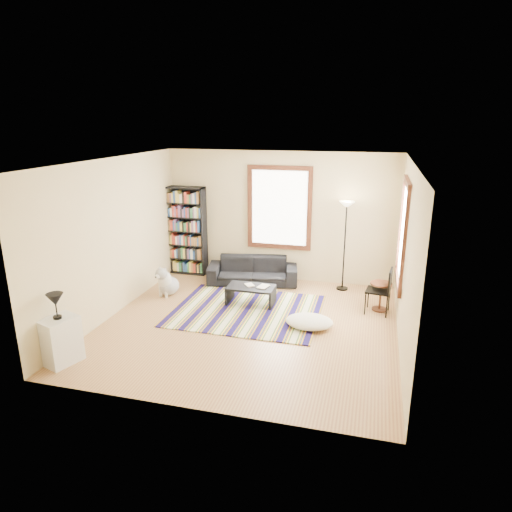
% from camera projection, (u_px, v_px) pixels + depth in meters
% --- Properties ---
extents(floor, '(5.00, 5.00, 0.10)m').
position_uv_depth(floor, '(249.00, 327.00, 7.96)').
color(floor, tan).
rests_on(floor, ground).
extents(ceiling, '(5.00, 5.00, 0.10)m').
position_uv_depth(ceiling, '(248.00, 158.00, 7.12)').
color(ceiling, white).
rests_on(ceiling, floor).
extents(wall_back, '(5.00, 0.10, 2.80)m').
position_uv_depth(wall_back, '(280.00, 216.00, 9.90)').
color(wall_back, '#CEBE8B').
rests_on(wall_back, floor).
extents(wall_front, '(5.00, 0.10, 2.80)m').
position_uv_depth(wall_front, '(188.00, 306.00, 5.18)').
color(wall_front, '#CEBE8B').
rests_on(wall_front, floor).
extents(wall_left, '(0.10, 5.00, 2.80)m').
position_uv_depth(wall_left, '(111.00, 237.00, 8.17)').
color(wall_left, '#CEBE8B').
rests_on(wall_left, floor).
extents(wall_right, '(0.10, 5.00, 2.80)m').
position_uv_depth(wall_right, '(410.00, 259.00, 6.92)').
color(wall_right, '#CEBE8B').
rests_on(wall_right, floor).
extents(window_back, '(1.20, 0.06, 1.60)m').
position_uv_depth(window_back, '(279.00, 208.00, 9.77)').
color(window_back, white).
rests_on(window_back, wall_back).
extents(window_right, '(0.06, 1.20, 1.60)m').
position_uv_depth(window_right, '(403.00, 233.00, 7.62)').
color(window_right, white).
rests_on(window_right, wall_right).
extents(rug, '(2.70, 2.16, 0.02)m').
position_uv_depth(rug, '(246.00, 310.00, 8.50)').
color(rug, '#140D41').
rests_on(rug, floor).
extents(sofa, '(1.11, 2.03, 0.56)m').
position_uv_depth(sofa, '(253.00, 270.00, 9.88)').
color(sofa, black).
rests_on(sofa, floor).
extents(bookshelf, '(0.90, 0.30, 2.00)m').
position_uv_depth(bookshelf, '(186.00, 231.00, 10.32)').
color(bookshelf, black).
rests_on(bookshelf, floor).
extents(coffee_table, '(0.93, 0.55, 0.36)m').
position_uv_depth(coffee_table, '(251.00, 295.00, 8.77)').
color(coffee_table, black).
rests_on(coffee_table, floor).
extents(book_a, '(0.25, 0.24, 0.02)m').
position_uv_depth(book_a, '(246.00, 285.00, 8.74)').
color(book_a, beige).
rests_on(book_a, coffee_table).
extents(book_b, '(0.24, 0.29, 0.02)m').
position_uv_depth(book_b, '(259.00, 286.00, 8.73)').
color(book_b, beige).
rests_on(book_b, coffee_table).
extents(floor_cushion, '(0.90, 0.73, 0.20)m').
position_uv_depth(floor_cushion, '(309.00, 322.00, 7.82)').
color(floor_cushion, white).
rests_on(floor_cushion, floor).
extents(floor_lamp, '(0.34, 0.34, 1.86)m').
position_uv_depth(floor_lamp, '(344.00, 247.00, 9.32)').
color(floor_lamp, black).
rests_on(floor_lamp, floor).
extents(side_table, '(0.46, 0.46, 0.54)m').
position_uv_depth(side_table, '(380.00, 296.00, 8.47)').
color(side_table, '#4B2312').
rests_on(side_table, floor).
extents(folding_chair, '(0.47, 0.45, 0.86)m').
position_uv_depth(folding_chair, '(378.00, 291.00, 8.31)').
color(folding_chair, black).
rests_on(folding_chair, floor).
extents(white_cabinet, '(0.52, 0.60, 0.70)m').
position_uv_depth(white_cabinet, '(61.00, 340.00, 6.62)').
color(white_cabinet, silver).
rests_on(white_cabinet, floor).
extents(table_lamp, '(0.30, 0.30, 0.38)m').
position_uv_depth(table_lamp, '(56.00, 306.00, 6.47)').
color(table_lamp, black).
rests_on(table_lamp, white_cabinet).
extents(dog, '(0.57, 0.70, 0.62)m').
position_uv_depth(dog, '(169.00, 280.00, 9.22)').
color(dog, silver).
rests_on(dog, floor).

